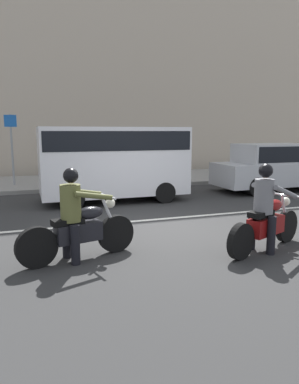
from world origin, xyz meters
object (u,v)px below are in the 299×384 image
object	(u,v)px
parked_sedan_silver	(276,167)
pedestrian_bystander	(80,154)
motorcycle_with_rider_olive	(77,223)
motorcycle_with_rider_gray	(266,216)
street_sign_post	(12,143)
parked_van_white	(113,159)

from	to	relation	value
parked_sedan_silver	pedestrian_bystander	world-z (taller)	pedestrian_bystander
motorcycle_with_rider_olive	pedestrian_bystander	xyz separation A→B (m)	(1.52, 10.04, 0.53)
motorcycle_with_rider_olive	motorcycle_with_rider_gray	size ratio (longest dim) A/B	1.01
street_sign_post	pedestrian_bystander	xyz separation A→B (m)	(2.74, 1.40, -0.57)
parked_van_white	street_sign_post	world-z (taller)	street_sign_post
motorcycle_with_rider_olive	street_sign_post	bearing A→B (deg)	98.04
motorcycle_with_rider_olive	pedestrian_bystander	bearing A→B (deg)	81.38
motorcycle_with_rider_gray	street_sign_post	bearing A→B (deg)	116.09
parked_sedan_silver	pedestrian_bystander	size ratio (longest dim) A/B	2.68
motorcycle_with_rider_gray	pedestrian_bystander	bearing A→B (deg)	99.54
parked_van_white	street_sign_post	distance (m)	4.77
motorcycle_with_rider_olive	parked_van_white	world-z (taller)	parked_van_white
street_sign_post	pedestrian_bystander	size ratio (longest dim) A/B	1.51
parked_sedan_silver	motorcycle_with_rider_olive	bearing A→B (deg)	-147.89
motorcycle_with_rider_olive	parked_sedan_silver	world-z (taller)	parked_sedan_silver
parked_sedan_silver	street_sign_post	size ratio (longest dim) A/B	1.78
parked_van_white	pedestrian_bystander	xyz separation A→B (m)	(-0.30, 5.06, -0.15)
street_sign_post	motorcycle_with_rider_olive	bearing A→B (deg)	-81.96
parked_van_white	pedestrian_bystander	size ratio (longest dim) A/B	2.52
motorcycle_with_rider_gray	parked_sedan_silver	size ratio (longest dim) A/B	0.43
pedestrian_bystander	parked_sedan_silver	bearing A→B (deg)	-38.48
motorcycle_with_rider_olive	motorcycle_with_rider_gray	bearing A→B (deg)	-10.64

